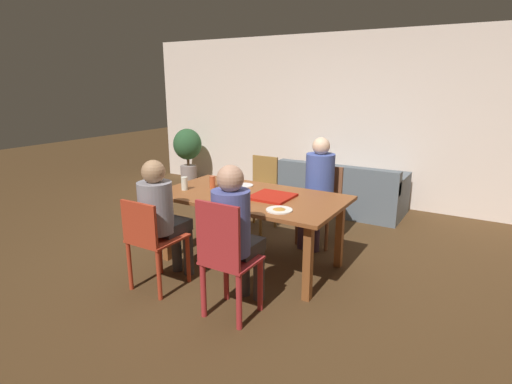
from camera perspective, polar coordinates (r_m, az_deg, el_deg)
The scene contains 17 objects.
ground_plane at distance 4.42m, azimuth -0.68°, elevation -9.84°, with size 20.00×20.00×0.00m, color #4C331B.
back_wall at distance 6.68m, azimuth 12.67°, elevation 9.96°, with size 7.52×0.12×2.60m, color #F2DECF.
dining_table at distance 4.18m, azimuth -0.71°, elevation -1.49°, with size 1.90×1.05×0.75m.
chair_0 at distance 3.82m, azimuth -14.51°, elevation -6.42°, with size 0.42×0.45×0.88m.
person_0 at distance 3.84m, azimuth -13.14°, elevation -2.75°, with size 0.31×0.53×1.21m.
chair_1 at distance 4.92m, azimuth 9.19°, elevation -1.12°, with size 0.43×0.44×0.90m.
person_1 at distance 4.74m, azimuth 8.71°, elevation 1.31°, with size 0.33×0.49×1.27m.
chair_2 at distance 3.26m, azimuth -4.25°, elevation -9.31°, with size 0.41×0.39×1.01m.
person_2 at distance 3.28m, azimuth -2.93°, elevation -4.97°, with size 0.31×0.51×1.26m.
chair_3 at distance 5.29m, azimuth 0.66°, elevation 0.43°, with size 0.38×0.44×0.94m.
pizza_box_0 at distance 4.06m, azimuth 2.26°, elevation -0.64°, with size 0.40×0.40×0.03m.
plate_0 at distance 4.52m, azimuth -1.77°, elevation 0.93°, with size 0.22×0.22×0.01m.
plate_1 at distance 3.66m, azimuth 3.28°, elevation -2.48°, with size 0.24×0.24×0.03m.
drinking_glass_0 at distance 4.40m, azimuth -10.00°, elevation 1.19°, with size 0.07×0.07×0.14m, color silver.
drinking_glass_1 at distance 4.46m, azimuth -6.12°, elevation 1.43°, with size 0.06×0.06×0.13m, color #BA502B.
couch at distance 6.17m, azimuth 11.97°, elevation -0.08°, with size 1.76×0.86×0.75m.
potted_plant at distance 7.78m, azimuth -9.56°, elevation 5.95°, with size 0.53×0.53×1.03m.
Camera 1 is at (2.11, -3.41, 1.88)m, focal length 28.53 mm.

